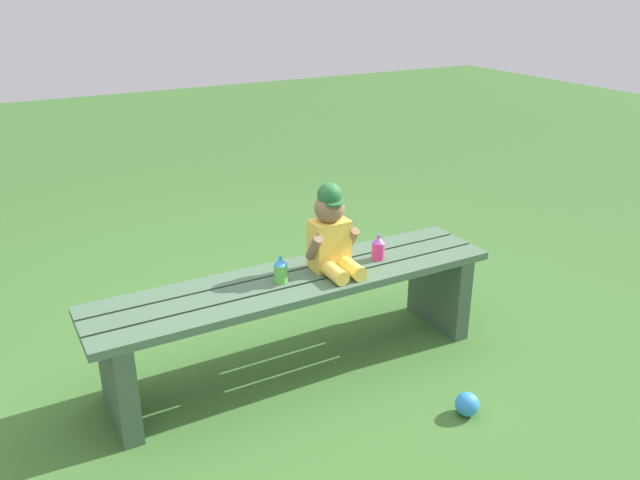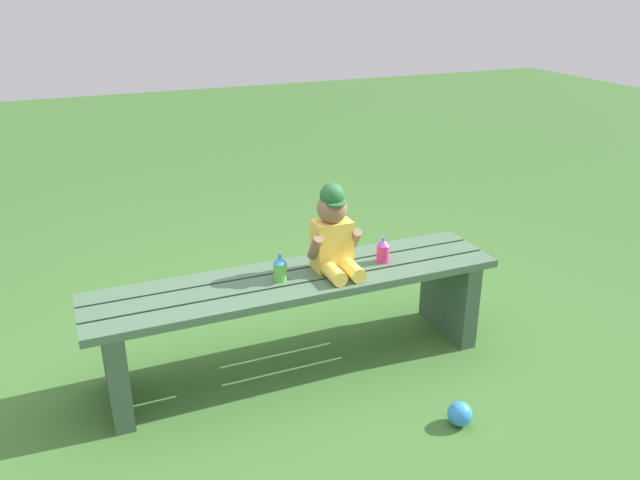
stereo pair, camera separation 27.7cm
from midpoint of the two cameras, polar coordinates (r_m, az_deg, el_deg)
The scene contains 6 objects.
ground_plane at distance 3.08m, azimuth -4.56°, elevation -11.09°, with size 16.00×16.00×0.00m, color #3D6B2D.
park_bench at distance 2.92m, azimuth -4.75°, elevation -5.82°, with size 1.87×0.41×0.46m.
child_figure at distance 2.86m, azimuth -1.75°, elevation 0.59°, with size 0.23×0.27×0.40m.
sippy_cup_left at distance 2.80m, azimuth -6.36°, elevation -2.72°, with size 0.06×0.06×0.12m.
sippy_cup_right at distance 3.01m, azimuth 2.57°, elevation -0.73°, with size 0.06×0.06×0.12m.
toy_ball at distance 2.79m, azimuth 10.11°, elevation -14.27°, with size 0.10×0.10×0.10m, color #338CE5.
Camera 1 is at (-1.15, -2.30, 1.70)m, focal length 35.98 mm.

